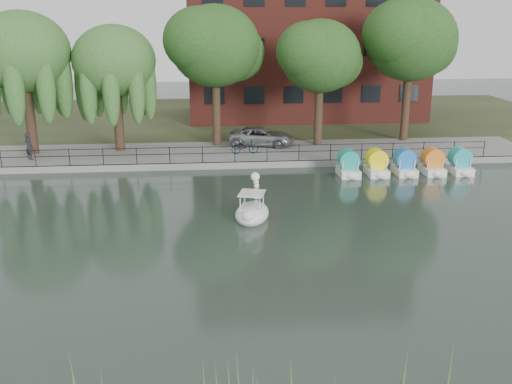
{
  "coord_description": "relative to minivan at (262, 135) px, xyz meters",
  "views": [
    {
      "loc": [
        -1.69,
        -20.99,
        9.22
      ],
      "look_at": [
        0.5,
        4.0,
        1.3
      ],
      "focal_mm": 40.0,
      "sensor_mm": 36.0,
      "label": 1
    }
  ],
  "objects": [
    {
      "name": "broadleaf_center",
      "position": [
        -3.08,
        0.44,
        5.94
      ],
      "size": [
        6.0,
        6.0,
        9.25
      ],
      "color": "#473323",
      "rests_on": "promenade"
    },
    {
      "name": "promenade",
      "position": [
        -2.08,
        -1.56,
        -0.92
      ],
      "size": [
        40.0,
        6.0,
        0.4
      ],
      "primitive_type": "cube",
      "color": "gray",
      "rests_on": "ground_plane"
    },
    {
      "name": "pedal_boat_row",
      "position": [
        7.89,
        -6.69,
        -0.51
      ],
      "size": [
        7.95,
        1.7,
        1.4
      ],
      "color": "white",
      "rests_on": "ground_plane"
    },
    {
      "name": "willow_left",
      "position": [
        -15.08,
        -1.06,
        5.75
      ],
      "size": [
        5.88,
        5.88,
        9.01
      ],
      "color": "#473323",
      "rests_on": "promenade"
    },
    {
      "name": "apartment_building",
      "position": [
        4.92,
        12.4,
        8.24
      ],
      "size": [
        20.0,
        10.07,
        18.0
      ],
      "color": "#4C1E16",
      "rests_on": "land_strip"
    },
    {
      "name": "ground_plane",
      "position": [
        -2.08,
        -17.56,
        -1.12
      ],
      "size": [
        120.0,
        120.0,
        0.0
      ],
      "primitive_type": "plane",
      "color": "#384840"
    },
    {
      "name": "land_strip",
      "position": [
        -2.08,
        12.44,
        -0.94
      ],
      "size": [
        60.0,
        22.0,
        0.36
      ],
      "primitive_type": "cube",
      "color": "#47512D",
      "rests_on": "ground_plane"
    },
    {
      "name": "pedestrian",
      "position": [
        -14.86,
        -2.72,
        0.27
      ],
      "size": [
        0.86,
        0.82,
        1.98
      ],
      "primitive_type": "imported",
      "rotation": [
        0.0,
        0.0,
        2.46
      ],
      "color": "black",
      "rests_on": "promenade"
    },
    {
      "name": "broadleaf_far",
      "position": [
        10.42,
        0.94,
        6.28
      ],
      "size": [
        6.3,
        6.3,
        9.71
      ],
      "color": "#473323",
      "rests_on": "promenade"
    },
    {
      "name": "railing",
      "position": [
        -2.08,
        -4.31,
        0.02
      ],
      "size": [
        32.0,
        0.05,
        1.0
      ],
      "color": "black",
      "rests_on": "promenade"
    },
    {
      "name": "bicycle",
      "position": [
        -1.34,
        -2.3,
        -0.22
      ],
      "size": [
        0.69,
        1.75,
        1.0
      ],
      "primitive_type": "imported",
      "rotation": [
        0.0,
        0.0,
        1.62
      ],
      "color": "gray",
      "rests_on": "promenade"
    },
    {
      "name": "swan_boat",
      "position": [
        -1.76,
        -13.59,
        -0.67
      ],
      "size": [
        2.11,
        2.74,
        2.06
      ],
      "rotation": [
        0.0,
        0.0,
        -0.27
      ],
      "color": "white",
      "rests_on": "ground_plane"
    },
    {
      "name": "minivan",
      "position": [
        0.0,
        0.0,
        0.0
      ],
      "size": [
        3.48,
        5.58,
        1.44
      ],
      "primitive_type": "imported",
      "rotation": [
        0.0,
        0.0,
        1.34
      ],
      "color": "gray",
      "rests_on": "promenade"
    },
    {
      "name": "willow_mid",
      "position": [
        -9.58,
        -0.56,
        5.13
      ],
      "size": [
        5.32,
        5.32,
        8.15
      ],
      "color": "#473323",
      "rests_on": "promenade"
    },
    {
      "name": "kerb",
      "position": [
        -2.08,
        -4.51,
        -0.92
      ],
      "size": [
        40.0,
        0.25,
        0.4
      ],
      "primitive_type": "cube",
      "color": "gray",
      "rests_on": "ground_plane"
    },
    {
      "name": "broadleaf_right",
      "position": [
        3.92,
        -0.06,
        5.27
      ],
      "size": [
        5.4,
        5.4,
        8.32
      ],
      "color": "#473323",
      "rests_on": "promenade"
    }
  ]
}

